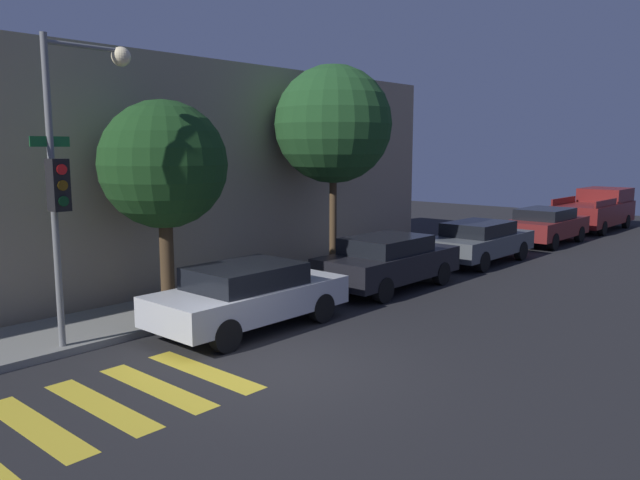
{
  "coord_description": "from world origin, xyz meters",
  "views": [
    {
      "loc": [
        -7.03,
        -7.24,
        3.68
      ],
      "look_at": [
        3.49,
        2.1,
        1.6
      ],
      "focal_mm": 35.0,
      "sensor_mm": 36.0,
      "label": 1
    }
  ],
  "objects_px": {
    "sedan_middle": "(388,261)",
    "tree_near_corner": "(164,165)",
    "pickup_truck": "(596,209)",
    "tree_midblock": "(333,125)",
    "sedan_far_end": "(479,241)",
    "traffic_light_pole": "(72,155)",
    "sedan_tail_of_row": "(546,225)",
    "sedan_near_corner": "(249,295)"
  },
  "relations": [
    {
      "from": "traffic_light_pole",
      "to": "sedan_middle",
      "type": "xyz_separation_m",
      "value": [
        7.85,
        -1.27,
        -2.82
      ]
    },
    {
      "from": "sedan_far_end",
      "to": "tree_near_corner",
      "type": "distance_m",
      "value": 10.89
    },
    {
      "from": "sedan_near_corner",
      "to": "pickup_truck",
      "type": "distance_m",
      "value": 21.13
    },
    {
      "from": "sedan_near_corner",
      "to": "pickup_truck",
      "type": "height_order",
      "value": "pickup_truck"
    },
    {
      "from": "pickup_truck",
      "to": "tree_near_corner",
      "type": "height_order",
      "value": "tree_near_corner"
    },
    {
      "from": "sedan_middle",
      "to": "tree_near_corner",
      "type": "bearing_deg",
      "value": 157.21
    },
    {
      "from": "pickup_truck",
      "to": "tree_near_corner",
      "type": "xyz_separation_m",
      "value": [
        -21.54,
        2.23,
        2.39
      ]
    },
    {
      "from": "sedan_far_end",
      "to": "tree_midblock",
      "type": "height_order",
      "value": "tree_midblock"
    },
    {
      "from": "sedan_middle",
      "to": "tree_near_corner",
      "type": "distance_m",
      "value": 6.29
    },
    {
      "from": "traffic_light_pole",
      "to": "sedan_near_corner",
      "type": "relative_size",
      "value": 1.33
    },
    {
      "from": "sedan_tail_of_row",
      "to": "tree_near_corner",
      "type": "relative_size",
      "value": 0.91
    },
    {
      "from": "traffic_light_pole",
      "to": "sedan_tail_of_row",
      "type": "relative_size",
      "value": 1.3
    },
    {
      "from": "traffic_light_pole",
      "to": "tree_midblock",
      "type": "distance_m",
      "value": 8.31
    },
    {
      "from": "sedan_middle",
      "to": "pickup_truck",
      "type": "distance_m",
      "value": 16.24
    },
    {
      "from": "traffic_light_pole",
      "to": "sedan_far_end",
      "type": "relative_size",
      "value": 1.28
    },
    {
      "from": "sedan_near_corner",
      "to": "sedan_middle",
      "type": "height_order",
      "value": "sedan_middle"
    },
    {
      "from": "tree_midblock",
      "to": "sedan_near_corner",
      "type": "bearing_deg",
      "value": -157.1
    },
    {
      "from": "sedan_far_end",
      "to": "tree_near_corner",
      "type": "height_order",
      "value": "tree_near_corner"
    },
    {
      "from": "sedan_far_end",
      "to": "tree_midblock",
      "type": "bearing_deg",
      "value": 154.48
    },
    {
      "from": "sedan_far_end",
      "to": "tree_near_corner",
      "type": "relative_size",
      "value": 0.92
    },
    {
      "from": "tree_midblock",
      "to": "tree_near_corner",
      "type": "bearing_deg",
      "value": 180.0
    },
    {
      "from": "sedan_near_corner",
      "to": "tree_midblock",
      "type": "distance_m",
      "value": 6.77
    },
    {
      "from": "tree_near_corner",
      "to": "sedan_near_corner",
      "type": "bearing_deg",
      "value": -79.6
    },
    {
      "from": "sedan_near_corner",
      "to": "tree_near_corner",
      "type": "relative_size",
      "value": 0.9
    },
    {
      "from": "pickup_truck",
      "to": "tree_midblock",
      "type": "bearing_deg",
      "value": 172.01
    },
    {
      "from": "traffic_light_pole",
      "to": "tree_near_corner",
      "type": "xyz_separation_m",
      "value": [
        2.55,
        0.96,
        -0.26
      ]
    },
    {
      "from": "sedan_middle",
      "to": "sedan_near_corner",
      "type": "bearing_deg",
      "value": -180.0
    },
    {
      "from": "sedan_far_end",
      "to": "tree_midblock",
      "type": "relative_size",
      "value": 0.73
    },
    {
      "from": "sedan_middle",
      "to": "sedan_tail_of_row",
      "type": "distance_m",
      "value": 10.44
    },
    {
      "from": "sedan_far_end",
      "to": "traffic_light_pole",
      "type": "bearing_deg",
      "value": 174.37
    },
    {
      "from": "sedan_near_corner",
      "to": "sedan_tail_of_row",
      "type": "height_order",
      "value": "sedan_tail_of_row"
    },
    {
      "from": "sedan_near_corner",
      "to": "sedan_far_end",
      "type": "distance_m",
      "value": 9.93
    },
    {
      "from": "sedan_near_corner",
      "to": "tree_near_corner",
      "type": "height_order",
      "value": "tree_near_corner"
    },
    {
      "from": "sedan_near_corner",
      "to": "pickup_truck",
      "type": "relative_size",
      "value": 0.79
    },
    {
      "from": "traffic_light_pole",
      "to": "sedan_tail_of_row",
      "type": "bearing_deg",
      "value": -3.98
    },
    {
      "from": "tree_near_corner",
      "to": "sedan_middle",
      "type": "bearing_deg",
      "value": -22.79
    },
    {
      "from": "sedan_near_corner",
      "to": "sedan_tail_of_row",
      "type": "distance_m",
      "value": 15.33
    },
    {
      "from": "traffic_light_pole",
      "to": "tree_midblock",
      "type": "xyz_separation_m",
      "value": [
        8.22,
        0.96,
        0.77
      ]
    },
    {
      "from": "tree_near_corner",
      "to": "sedan_tail_of_row",
      "type": "bearing_deg",
      "value": -8.05
    },
    {
      "from": "pickup_truck",
      "to": "tree_near_corner",
      "type": "relative_size",
      "value": 1.13
    },
    {
      "from": "tree_midblock",
      "to": "traffic_light_pole",
      "type": "bearing_deg",
      "value": -173.37
    },
    {
      "from": "sedan_far_end",
      "to": "pickup_truck",
      "type": "relative_size",
      "value": 0.82
    }
  ]
}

